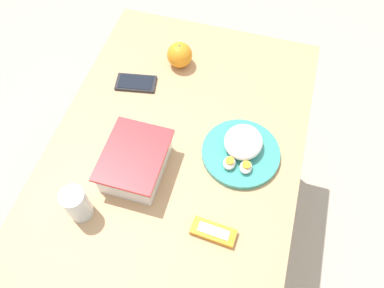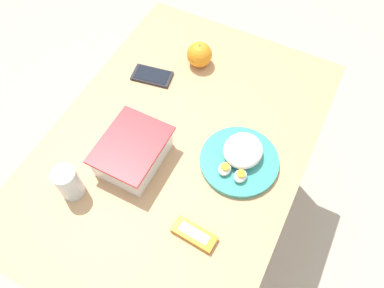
{
  "view_description": "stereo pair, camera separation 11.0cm",
  "coord_description": "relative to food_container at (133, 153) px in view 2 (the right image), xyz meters",
  "views": [
    {
      "loc": [
        -0.55,
        -0.21,
        1.73
      ],
      "look_at": [
        0.0,
        -0.05,
        0.79
      ],
      "focal_mm": 35.0,
      "sensor_mm": 36.0,
      "label": 1
    },
    {
      "loc": [
        -0.51,
        -0.31,
        1.73
      ],
      "look_at": [
        0.0,
        -0.05,
        0.79
      ],
      "focal_mm": 35.0,
      "sensor_mm": 36.0,
      "label": 2
    }
  ],
  "objects": [
    {
      "name": "cell_phone",
      "position": [
        0.3,
        0.12,
        -0.03
      ],
      "size": [
        0.09,
        0.14,
        0.01
      ],
      "color": "#232328",
      "rests_on": "table"
    },
    {
      "name": "food_container",
      "position": [
        0.0,
        0.0,
        0.0
      ],
      "size": [
        0.21,
        0.17,
        0.09
      ],
      "color": "white",
      "rests_on": "table"
    },
    {
      "name": "table",
      "position": [
        0.11,
        -0.09,
        -0.16
      ],
      "size": [
        1.09,
        0.76,
        0.76
      ],
      "color": "tan",
      "rests_on": "ground_plane"
    },
    {
      "name": "drinking_glass",
      "position": [
        -0.17,
        0.1,
        0.02
      ],
      "size": [
        0.07,
        0.07,
        0.11
      ],
      "color": "silver",
      "rests_on": "table"
    },
    {
      "name": "candy_bar",
      "position": [
        -0.13,
        -0.26,
        -0.03
      ],
      "size": [
        0.06,
        0.12,
        0.02
      ],
      "color": "orange",
      "rests_on": "table"
    },
    {
      "name": "ground_plane",
      "position": [
        0.11,
        -0.09,
        -0.8
      ],
      "size": [
        10.0,
        10.0,
        0.0
      ],
      "primitive_type": "plane",
      "color": "#B2A899"
    },
    {
      "name": "orange_fruit",
      "position": [
        0.43,
        0.0,
        0.0
      ],
      "size": [
        0.09,
        0.09,
        0.09
      ],
      "color": "orange",
      "rests_on": "table"
    },
    {
      "name": "rice_plate",
      "position": [
        0.14,
        -0.28,
        -0.02
      ],
      "size": [
        0.23,
        0.23,
        0.07
      ],
      "color": "teal",
      "rests_on": "table"
    }
  ]
}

